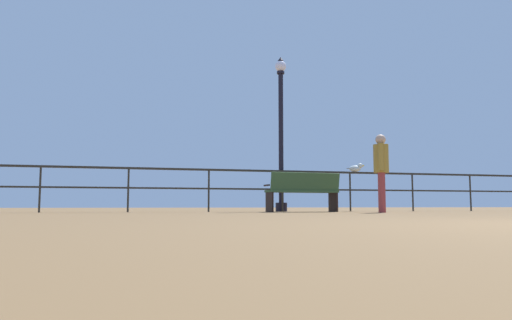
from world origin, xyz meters
TOP-DOWN VIEW (x-y plane):
  - pier_railing at (-0.00, 8.77)m, footprint 25.79×0.05m
  - bench_near_left at (0.24, 7.96)m, footprint 1.75×0.72m
  - lamppost_center at (0.04, 8.97)m, footprint 0.29×0.29m
  - person_by_bench at (1.51, 6.66)m, footprint 0.33×0.47m
  - seagull_on_rail at (2.01, 8.76)m, footprint 0.44×0.29m

SIDE VIEW (x-z plane):
  - bench_near_left at x=0.24m, z-range 0.07..0.97m
  - pier_railing at x=0.00m, z-range 0.24..1.26m
  - person_by_bench at x=1.51m, z-range 0.12..1.80m
  - seagull_on_rail at x=2.01m, z-range 1.01..1.23m
  - lamppost_center at x=0.04m, z-range 0.08..4.04m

